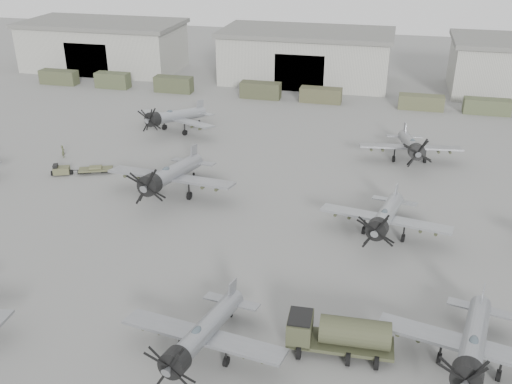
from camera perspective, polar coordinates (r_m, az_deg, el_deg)
ground at (r=46.45m, az=-7.52°, el=-8.45°), size 220.00×220.00×0.00m
hangar_left at (r=112.95m, az=-14.98°, el=14.00°), size 29.00×14.80×8.70m
hangar_center at (r=100.94m, az=5.03°, el=13.41°), size 29.00×14.80×8.70m
support_truck_0 at (r=104.90m, az=-19.10°, el=10.80°), size 6.48×2.20×2.36m
support_truck_1 at (r=99.94m, az=-14.14°, el=10.79°), size 5.71×2.20×2.54m
support_truck_2 at (r=95.50m, az=-8.23°, el=10.61°), size 6.21×2.20×2.54m
support_truck_3 at (r=91.24m, az=0.46°, el=10.15°), size 6.35×2.20×2.53m
support_truck_4 at (r=89.67m, az=6.50°, el=9.61°), size 6.41×2.20×2.26m
support_truck_5 at (r=89.19m, az=16.19°, el=8.62°), size 6.59×2.20×2.13m
support_truck_6 at (r=90.13m, az=22.09°, el=7.94°), size 6.56×2.20×2.20m
aircraft_near_1 at (r=37.51m, az=-5.54°, el=-14.05°), size 11.22×10.09×4.45m
aircraft_near_2 at (r=38.78m, az=20.86°, el=-14.13°), size 12.01×10.81×4.77m
aircraft_mid_1 at (r=58.21m, az=-8.66°, el=1.68°), size 13.49×12.14×5.37m
aircraft_mid_2 at (r=51.51m, az=12.77°, el=-2.46°), size 11.78×10.60×4.67m
aircraft_far_0 at (r=76.39m, az=-8.30°, el=7.46°), size 12.02×10.87×4.88m
aircraft_far_1 at (r=68.41m, az=15.25°, el=4.52°), size 11.87×10.69×4.72m
fuel_tanker at (r=38.66m, az=8.30°, el=-13.76°), size 7.04×3.40×2.68m
tug_trailer at (r=66.77m, az=-17.69°, el=2.12°), size 6.42×3.51×1.29m
ground_crew at (r=71.74m, az=-18.73°, el=3.87°), size 0.50×0.64×1.56m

